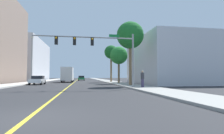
{
  "coord_description": "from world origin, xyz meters",
  "views": [
    {
      "loc": [
        1.68,
        -6.15,
        1.34
      ],
      "look_at": [
        6.34,
        21.99,
        2.79
      ],
      "focal_mm": 29.29,
      "sensor_mm": 36.0,
      "label": 1
    }
  ],
  "objects_px": {
    "delivery_truck": "(68,75)",
    "palm_mid": "(119,56)",
    "car_green": "(81,78)",
    "pedestrian": "(142,79)",
    "street_lamp": "(32,57)",
    "car_white": "(38,80)",
    "palm_far": "(111,53)",
    "car_silver": "(65,78)",
    "palm_near": "(130,36)",
    "traffic_signal_mast": "(99,47)"
  },
  "relations": [
    {
      "from": "street_lamp",
      "to": "palm_mid",
      "type": "xyz_separation_m",
      "value": [
        15.41,
        -2.76,
        0.26
      ]
    },
    {
      "from": "car_silver",
      "to": "traffic_signal_mast",
      "type": "bearing_deg",
      "value": -78.21
    },
    {
      "from": "car_white",
      "to": "pedestrian",
      "type": "bearing_deg",
      "value": 139.01
    },
    {
      "from": "traffic_signal_mast",
      "to": "palm_far",
      "type": "xyz_separation_m",
      "value": [
        4.54,
        20.43,
        2.07
      ]
    },
    {
      "from": "street_lamp",
      "to": "palm_near",
      "type": "distance_m",
      "value": 18.79
    },
    {
      "from": "street_lamp",
      "to": "pedestrian",
      "type": "relative_size",
      "value": 4.58
    },
    {
      "from": "street_lamp",
      "to": "traffic_signal_mast",
      "type": "bearing_deg",
      "value": -55.25
    },
    {
      "from": "street_lamp",
      "to": "palm_near",
      "type": "height_order",
      "value": "palm_near"
    },
    {
      "from": "traffic_signal_mast",
      "to": "pedestrian",
      "type": "xyz_separation_m",
      "value": [
        4.76,
        0.1,
        -3.4
      ]
    },
    {
      "from": "palm_mid",
      "to": "palm_near",
      "type": "bearing_deg",
      "value": -89.81
    },
    {
      "from": "street_lamp",
      "to": "pedestrian",
      "type": "xyz_separation_m",
      "value": [
        15.49,
        -15.36,
        -3.69
      ]
    },
    {
      "from": "traffic_signal_mast",
      "to": "car_silver",
      "type": "bearing_deg",
      "value": 99.7
    },
    {
      "from": "street_lamp",
      "to": "palm_far",
      "type": "height_order",
      "value": "street_lamp"
    },
    {
      "from": "car_silver",
      "to": "palm_near",
      "type": "bearing_deg",
      "value": -69.79
    },
    {
      "from": "palm_mid",
      "to": "car_white",
      "type": "height_order",
      "value": "palm_mid"
    },
    {
      "from": "traffic_signal_mast",
      "to": "palm_far",
      "type": "height_order",
      "value": "palm_far"
    },
    {
      "from": "car_green",
      "to": "pedestrian",
      "type": "distance_m",
      "value": 39.02
    },
    {
      "from": "street_lamp",
      "to": "pedestrian",
      "type": "bearing_deg",
      "value": -44.75
    },
    {
      "from": "car_silver",
      "to": "car_white",
      "type": "xyz_separation_m",
      "value": [
        -1.86,
        -28.7,
        0.02
      ]
    },
    {
      "from": "palm_near",
      "to": "pedestrian",
      "type": "distance_m",
      "value": 7.6
    },
    {
      "from": "street_lamp",
      "to": "palm_mid",
      "type": "relative_size",
      "value": 1.29
    },
    {
      "from": "street_lamp",
      "to": "car_white",
      "type": "bearing_deg",
      "value": -62.04
    },
    {
      "from": "traffic_signal_mast",
      "to": "palm_near",
      "type": "distance_m",
      "value": 7.27
    },
    {
      "from": "traffic_signal_mast",
      "to": "car_green",
      "type": "height_order",
      "value": "traffic_signal_mast"
    },
    {
      "from": "palm_mid",
      "to": "palm_far",
      "type": "distance_m",
      "value": 7.88
    },
    {
      "from": "delivery_truck",
      "to": "palm_mid",
      "type": "bearing_deg",
      "value": -47.04
    },
    {
      "from": "palm_mid",
      "to": "pedestrian",
      "type": "xyz_separation_m",
      "value": [
        0.08,
        -12.6,
        -3.94
      ]
    },
    {
      "from": "palm_mid",
      "to": "palm_far",
      "type": "relative_size",
      "value": 0.81
    },
    {
      "from": "traffic_signal_mast",
      "to": "car_silver",
      "type": "relative_size",
      "value": 2.37
    },
    {
      "from": "street_lamp",
      "to": "car_silver",
      "type": "height_order",
      "value": "street_lamp"
    },
    {
      "from": "palm_far",
      "to": "traffic_signal_mast",
      "type": "bearing_deg",
      "value": -102.53
    },
    {
      "from": "palm_mid",
      "to": "car_silver",
      "type": "relative_size",
      "value": 1.46
    },
    {
      "from": "traffic_signal_mast",
      "to": "street_lamp",
      "type": "bearing_deg",
      "value": 124.75
    },
    {
      "from": "palm_far",
      "to": "car_white",
      "type": "height_order",
      "value": "palm_far"
    },
    {
      "from": "delivery_truck",
      "to": "pedestrian",
      "type": "relative_size",
      "value": 4.19
    },
    {
      "from": "palm_mid",
      "to": "car_white",
      "type": "relative_size",
      "value": 1.64
    },
    {
      "from": "car_green",
      "to": "delivery_truck",
      "type": "distance_m",
      "value": 15.89
    },
    {
      "from": "palm_near",
      "to": "palm_far",
      "type": "distance_m",
      "value": 15.46
    },
    {
      "from": "palm_far",
      "to": "delivery_truck",
      "type": "xyz_separation_m",
      "value": [
        -9.49,
        2.55,
        -4.81
      ]
    },
    {
      "from": "car_white",
      "to": "delivery_truck",
      "type": "distance_m",
      "value": 11.85
    },
    {
      "from": "palm_mid",
      "to": "car_white",
      "type": "bearing_deg",
      "value": -176.19
    },
    {
      "from": "palm_far",
      "to": "car_green",
      "type": "height_order",
      "value": "palm_far"
    },
    {
      "from": "car_white",
      "to": "pedestrian",
      "type": "xyz_separation_m",
      "value": [
        13.55,
        -11.7,
        0.34
      ]
    },
    {
      "from": "street_lamp",
      "to": "car_green",
      "type": "xyz_separation_m",
      "value": [
        8.82,
        23.08,
        -3.98
      ]
    },
    {
      "from": "palm_mid",
      "to": "pedestrian",
      "type": "bearing_deg",
      "value": -89.64
    },
    {
      "from": "palm_near",
      "to": "pedestrian",
      "type": "xyz_separation_m",
      "value": [
        0.05,
        -4.87,
        -5.84
      ]
    },
    {
      "from": "palm_near",
      "to": "car_green",
      "type": "height_order",
      "value": "palm_near"
    },
    {
      "from": "car_silver",
      "to": "palm_far",
      "type": "bearing_deg",
      "value": -58.19
    },
    {
      "from": "street_lamp",
      "to": "palm_far",
      "type": "distance_m",
      "value": 16.15
    },
    {
      "from": "street_lamp",
      "to": "palm_far",
      "type": "xyz_separation_m",
      "value": [
        15.27,
        4.97,
        1.79
      ]
    }
  ]
}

